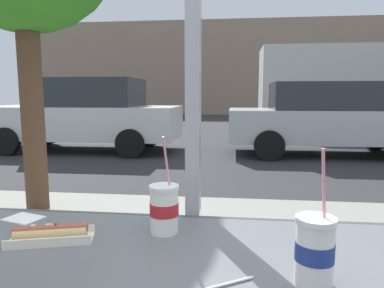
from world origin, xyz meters
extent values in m
plane|color=#2D2D30|center=(0.00, 8.00, 0.00)|extent=(60.00, 60.00, 0.00)
cube|color=gray|center=(0.00, 1.60, 0.07)|extent=(16.00, 2.80, 0.14)
cube|color=#404245|center=(0.00, 0.03, 0.93)|extent=(2.35, 0.02, 0.02)
cube|color=#9E9EA3|center=(0.00, 0.08, 1.59)|extent=(0.05, 0.08, 1.30)
cube|color=gray|center=(0.00, 23.93, 3.16)|extent=(28.00, 1.20, 6.32)
cylinder|color=white|center=(-0.07, -0.13, 1.01)|extent=(0.09, 0.09, 0.14)
cylinder|color=red|center=(-0.07, -0.13, 1.02)|extent=(0.09, 0.09, 0.04)
cylinder|color=black|center=(-0.07, -0.13, 1.08)|extent=(0.08, 0.08, 0.01)
cylinder|color=white|center=(-0.07, -0.13, 1.09)|extent=(0.09, 0.09, 0.01)
cylinder|color=pink|center=(-0.06, -0.13, 1.16)|extent=(0.02, 0.05, 0.20)
cylinder|color=white|center=(0.33, -0.40, 1.02)|extent=(0.08, 0.08, 0.15)
cylinder|color=navy|center=(0.33, -0.40, 1.03)|extent=(0.09, 0.09, 0.04)
cylinder|color=black|center=(0.33, -0.40, 1.09)|extent=(0.08, 0.08, 0.01)
cylinder|color=white|center=(0.33, -0.40, 1.10)|extent=(0.09, 0.09, 0.01)
cylinder|color=pink|center=(0.34, -0.41, 1.16)|extent=(0.02, 0.03, 0.20)
cube|color=silver|center=(-0.39, -0.24, 0.95)|extent=(0.26, 0.15, 0.01)
cube|color=silver|center=(-0.38, -0.28, 0.96)|extent=(0.23, 0.07, 0.03)
cube|color=silver|center=(-0.40, -0.19, 0.96)|extent=(0.23, 0.07, 0.03)
cylinder|color=#DBB77A|center=(-0.39, -0.24, 0.97)|extent=(0.21, 0.10, 0.04)
cylinder|color=#9E4733|center=(-0.39, -0.24, 0.98)|extent=(0.21, 0.08, 0.03)
cube|color=beige|center=(-0.38, -0.23, 0.99)|extent=(0.01, 0.01, 0.01)
cube|color=red|center=(-0.38, -0.23, 0.99)|extent=(0.01, 0.01, 0.01)
cube|color=beige|center=(-0.39, -0.24, 0.99)|extent=(0.02, 0.01, 0.01)
cube|color=beige|center=(-0.43, -0.25, 0.99)|extent=(0.01, 0.01, 0.01)
cylinder|color=white|center=(0.11, -0.44, 0.95)|extent=(0.16, 0.11, 0.01)
cube|color=white|center=(-0.58, -0.07, 0.95)|extent=(0.14, 0.12, 0.00)
cube|color=silver|center=(-3.53, 7.21, 0.70)|extent=(4.67, 1.86, 0.77)
cube|color=#282D33|center=(-3.36, 7.21, 1.42)|extent=(2.43, 1.63, 0.67)
cylinder|color=black|center=(-2.09, 8.14, 0.32)|extent=(0.64, 0.18, 0.64)
cylinder|color=black|center=(-2.09, 6.29, 0.32)|extent=(0.64, 0.18, 0.64)
cylinder|color=black|center=(-4.98, 8.14, 0.32)|extent=(0.64, 0.18, 0.64)
cylinder|color=black|center=(-4.98, 6.29, 0.32)|extent=(0.64, 0.18, 0.64)
cube|color=#BCBCC1|center=(2.27, 7.21, 0.68)|extent=(4.45, 1.78, 0.72)
cube|color=#282D33|center=(2.16, 7.21, 1.34)|extent=(2.32, 1.57, 0.61)
cylinder|color=black|center=(3.65, 8.11, 0.32)|extent=(0.64, 0.18, 0.64)
cylinder|color=black|center=(0.89, 8.11, 0.32)|extent=(0.64, 0.18, 0.64)
cylinder|color=black|center=(0.89, 6.32, 0.32)|extent=(0.64, 0.18, 0.64)
cube|color=beige|center=(3.90, 12.36, 1.75)|extent=(5.59, 2.20, 2.59)
cylinder|color=black|center=(2.82, 13.46, 0.45)|extent=(0.90, 0.24, 0.90)
cylinder|color=black|center=(2.82, 11.26, 0.45)|extent=(0.90, 0.24, 0.90)
cylinder|color=brown|center=(-1.97, 2.37, 1.15)|extent=(0.24, 0.24, 2.02)
camera|label=1|loc=(0.14, -1.19, 1.38)|focal=33.45mm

